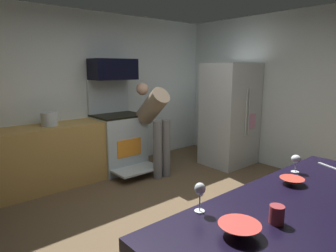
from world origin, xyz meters
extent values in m
cube|color=brown|center=(0.00, 0.00, -0.01)|extent=(5.20, 4.80, 0.02)
cube|color=silver|center=(0.00, 2.34, 1.30)|extent=(5.20, 0.12, 2.60)
cube|color=silver|center=(2.54, 0.00, 1.30)|extent=(0.12, 4.80, 2.60)
cube|color=#B28843|center=(-0.90, 1.98, 0.45)|extent=(2.40, 0.60, 0.90)
cube|color=#B2C1C5|center=(0.34, 1.96, 0.46)|extent=(0.76, 0.64, 0.92)
cube|color=black|center=(0.34, 1.96, 0.94)|extent=(0.76, 0.64, 0.03)
cube|color=#B2C1C5|center=(0.34, 2.25, 1.23)|extent=(0.76, 0.06, 0.57)
cube|color=orange|center=(0.34, 1.63, 0.45)|extent=(0.44, 0.01, 0.28)
cube|color=#B2C1C5|center=(0.34, 1.44, 0.14)|extent=(0.72, 0.41, 0.03)
cube|color=black|center=(0.34, 2.06, 1.68)|extent=(0.74, 0.38, 0.34)
cube|color=#BCC0BE|center=(2.03, 0.98, 0.89)|extent=(0.87, 0.71, 1.79)
cylinder|color=#BCC0BE|center=(1.99, 0.61, 0.98)|extent=(0.02, 0.02, 0.80)
cylinder|color=#BCC0BE|center=(2.07, 0.61, 0.98)|extent=(0.02, 0.02, 0.80)
cube|color=#CF8BAF|center=(2.19, 0.62, 0.80)|extent=(0.20, 0.01, 0.26)
cylinder|color=slate|center=(0.58, 1.22, 0.46)|extent=(0.14, 0.14, 0.92)
cylinder|color=slate|center=(0.75, 1.22, 0.46)|extent=(0.14, 0.14, 0.92)
cylinder|color=gray|center=(0.67, 1.44, 1.11)|extent=(0.30, 0.64, 0.62)
sphere|color=tan|center=(0.67, 1.71, 1.37)|extent=(0.20, 0.20, 0.20)
cone|color=#D23B34|center=(-1.03, -1.46, 0.93)|extent=(0.21, 0.21, 0.06)
cone|color=#C83B2D|center=(-0.20, -1.31, 0.92)|extent=(0.17, 0.17, 0.04)
cylinder|color=silver|center=(0.05, -1.21, 0.90)|extent=(0.06, 0.06, 0.01)
cylinder|color=silver|center=(0.05, -1.21, 0.94)|extent=(0.01, 0.01, 0.07)
ellipsoid|color=silver|center=(0.05, -1.21, 1.01)|extent=(0.07, 0.07, 0.06)
cylinder|color=silver|center=(-1.00, -1.17, 0.90)|extent=(0.06, 0.06, 0.01)
cylinder|color=silver|center=(-1.00, -1.17, 0.96)|extent=(0.01, 0.01, 0.10)
ellipsoid|color=silver|center=(-1.00, -1.17, 1.04)|extent=(0.06, 0.06, 0.07)
cylinder|color=maroon|center=(-0.78, -1.52, 0.95)|extent=(0.08, 0.08, 0.10)
cube|color=#B7BABF|center=(0.39, -1.34, 0.90)|extent=(0.11, 0.23, 0.01)
cylinder|color=silver|center=(-0.77, 1.98, 1.00)|extent=(0.23, 0.23, 0.20)
camera|label=1|loc=(-2.16, -2.25, 1.72)|focal=31.65mm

